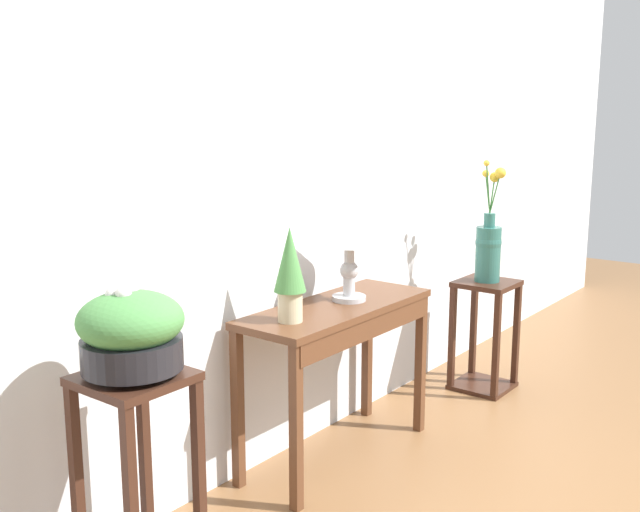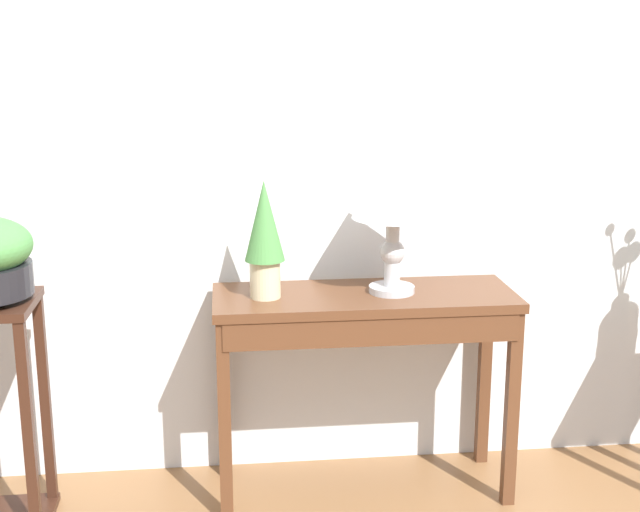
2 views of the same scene
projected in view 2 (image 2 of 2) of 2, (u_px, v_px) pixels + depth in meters
back_wall_with_art at (336, 117)px, 3.34m from camera, size 9.00×0.10×2.80m
console_table at (365, 327)px, 3.22m from camera, size 1.10×0.41×0.79m
table_lamp at (394, 191)px, 3.14m from camera, size 0.30×0.30×0.53m
potted_plant_on_console at (264, 233)px, 3.11m from camera, size 0.14×0.14×0.43m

